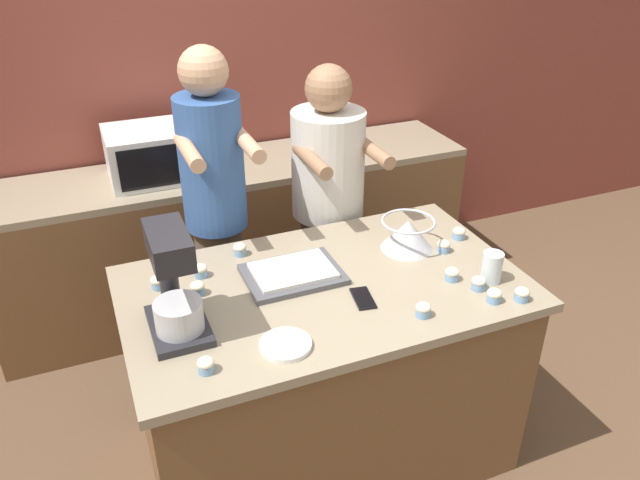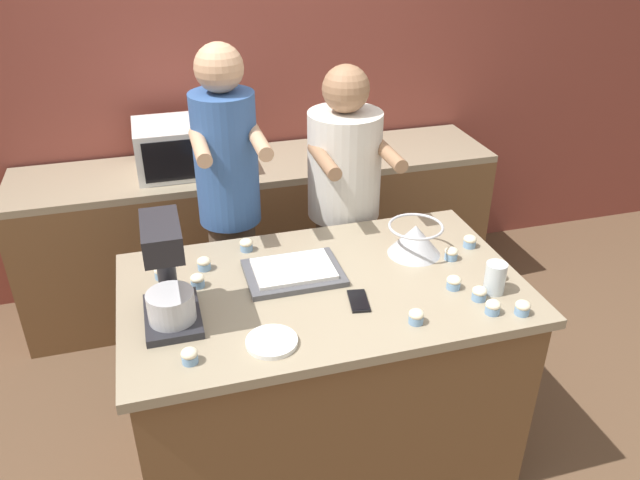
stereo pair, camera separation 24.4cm
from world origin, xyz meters
name	(u,v)px [view 1 (the left image)]	position (x,y,z in m)	size (l,w,h in m)	color
ground_plane	(324,449)	(0.00, 0.00, 0.00)	(16.00, 16.00, 0.00)	brown
back_wall	(212,76)	(0.00, 1.72, 1.35)	(10.00, 0.06, 2.70)	brown
island_counter	(324,373)	(0.00, 0.00, 0.47)	(1.59, 0.94, 0.93)	brown
back_counter	(238,235)	(0.00, 1.37, 0.46)	(2.80, 0.60, 0.92)	brown
person_left	(217,221)	(-0.27, 0.67, 0.95)	(0.31, 0.49, 1.76)	brown
person_right	(328,218)	(0.30, 0.67, 0.85)	(0.37, 0.52, 1.62)	brown
stand_mixer	(174,288)	(-0.59, -0.07, 1.11)	(0.20, 0.30, 0.41)	#232328
mixing_bowl	(408,233)	(0.45, 0.13, 1.00)	(0.24, 0.24, 0.14)	#BCBCC1
baking_tray	(293,273)	(-0.10, 0.10, 0.95)	(0.39, 0.29, 0.04)	#4C4C51
microwave_oven	(157,153)	(-0.42, 1.37, 1.06)	(0.52, 0.40, 0.28)	silver
cell_phone	(363,298)	(0.10, -0.15, 0.93)	(0.09, 0.15, 0.01)	black
drinking_glass	(492,267)	(0.63, -0.23, 0.99)	(0.08, 0.08, 0.13)	silver
small_plate	(286,345)	(-0.28, -0.31, 0.94)	(0.18, 0.18, 0.02)	white
cupcake_0	(206,365)	(-0.56, -0.33, 0.96)	(0.06, 0.06, 0.06)	#759EC6
cupcake_1	(240,249)	(-0.25, 0.35, 0.96)	(0.06, 0.06, 0.06)	#759EC6
cupcake_2	(494,295)	(0.55, -0.36, 0.96)	(0.06, 0.06, 0.06)	#759EC6
cupcake_3	(444,246)	(0.58, 0.04, 0.96)	(0.06, 0.06, 0.06)	#759EC6
cupcake_4	(452,274)	(0.49, -0.16, 0.96)	(0.06, 0.06, 0.06)	#759EC6
cupcake_5	(492,262)	(0.69, -0.15, 0.96)	(0.06, 0.06, 0.06)	#759EC6
cupcake_6	(158,282)	(-0.62, 0.23, 0.96)	(0.06, 0.06, 0.06)	#759EC6
cupcake_7	(201,270)	(-0.44, 0.25, 0.96)	(0.06, 0.06, 0.06)	#759EC6
cupcake_8	(479,283)	(0.55, -0.26, 0.96)	(0.06, 0.06, 0.06)	#759EC6
cupcake_9	(423,310)	(0.25, -0.33, 0.96)	(0.06, 0.06, 0.06)	#759EC6
cupcake_10	(522,294)	(0.66, -0.39, 0.96)	(0.06, 0.06, 0.06)	#759EC6
cupcake_11	(198,288)	(-0.48, 0.13, 0.96)	(0.06, 0.06, 0.06)	#759EC6
cupcake_12	(459,233)	(0.71, 0.12, 0.96)	(0.06, 0.06, 0.06)	#759EC6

